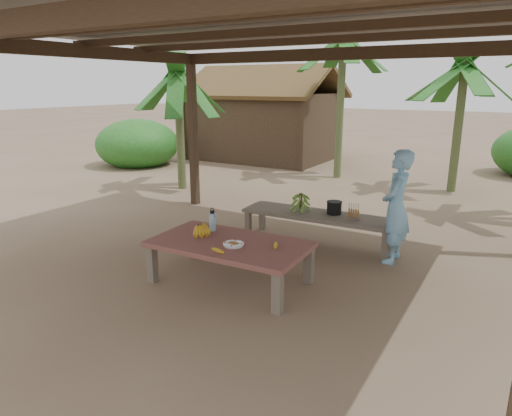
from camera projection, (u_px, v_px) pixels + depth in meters
The scene contains 17 objects.
ground at pixel (259, 273), 5.65m from camera, with size 80.00×80.00×0.00m, color brown.
pavilion at pixel (258, 34), 4.92m from camera, with size 6.60×5.60×2.95m.
work_table at pixel (230, 247), 5.28m from camera, with size 1.84×1.07×0.50m.
bench at pixel (318, 217), 6.60m from camera, with size 2.22×0.69×0.45m.
ripe_banana_bunch at pixel (200, 229), 5.48m from camera, with size 0.25×0.21×0.15m, color gold, non-canonical shape.
plate at pixel (233, 244), 5.12m from camera, with size 0.23×0.23×0.04m.
loose_banana_front at pixel (218, 251), 4.92m from camera, with size 0.04×0.17×0.04m, color gold.
loose_banana_side at pixel (276, 245), 5.08m from camera, with size 0.04×0.16×0.04m, color gold.
water_flask at pixel (212, 221), 5.63m from camera, with size 0.08×0.08×0.29m.
green_banana_stalk at pixel (301, 202), 6.68m from camera, with size 0.25×0.25×0.29m, color #598C2D, non-canonical shape.
cooking_pot at pixel (334, 208), 6.56m from camera, with size 0.21×0.21×0.18m, color black.
skewer_rack at pixel (354, 211), 6.27m from camera, with size 0.18×0.08×0.24m, color #A57F47, non-canonical shape.
woman at pixel (396, 207), 5.84m from camera, with size 0.54×0.35×1.48m, color #679DC3.
hut at pixel (265, 123), 14.22m from camera, with size 4.40×3.43×2.85m.
banana_plant_n at pixel (464, 76), 9.35m from camera, with size 1.80×1.80×2.91m.
banana_plant_nw at pixel (343, 48), 10.68m from camera, with size 1.80×1.80×3.58m.
banana_plant_w at pixel (178, 85), 9.69m from camera, with size 1.80×1.80×2.72m.
Camera 1 is at (2.65, -4.53, 2.25)m, focal length 32.00 mm.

